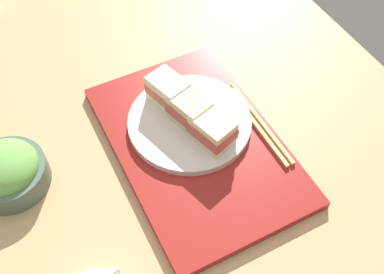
# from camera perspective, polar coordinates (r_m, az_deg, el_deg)

# --- Properties ---
(ground_plane) EXTENTS (1.40, 1.00, 0.03)m
(ground_plane) POSITION_cam_1_polar(r_m,az_deg,el_deg) (0.79, -2.48, -5.60)
(ground_plane) COLOR tan
(serving_tray) EXTENTS (0.41, 0.27, 0.02)m
(serving_tray) POSITION_cam_1_polar(r_m,az_deg,el_deg) (0.81, 0.51, -0.90)
(serving_tray) COLOR maroon
(serving_tray) RESTS_ON ground_plane
(sandwich_plate) EXTENTS (0.22, 0.22, 0.01)m
(sandwich_plate) POSITION_cam_1_polar(r_m,az_deg,el_deg) (0.82, -0.30, 1.90)
(sandwich_plate) COLOR silver
(sandwich_plate) RESTS_ON serving_tray
(sandwich_near) EXTENTS (0.08, 0.07, 0.05)m
(sandwich_near) POSITION_cam_1_polar(r_m,az_deg,el_deg) (0.77, 2.53, 0.88)
(sandwich_near) COLOR beige
(sandwich_near) RESTS_ON sandwich_plate
(sandwich_middle) EXTENTS (0.08, 0.07, 0.05)m
(sandwich_middle) POSITION_cam_1_polar(r_m,az_deg,el_deg) (0.79, -0.31, 3.39)
(sandwich_middle) COLOR beige
(sandwich_middle) RESTS_ON sandwich_plate
(sandwich_far) EXTENTS (0.08, 0.07, 0.05)m
(sandwich_far) POSITION_cam_1_polar(r_m,az_deg,el_deg) (0.82, -2.98, 5.73)
(sandwich_far) COLOR #EFE5C1
(sandwich_far) RESTS_ON sandwich_plate
(salad_bowl) EXTENTS (0.13, 0.13, 0.07)m
(salad_bowl) POSITION_cam_1_polar(r_m,az_deg,el_deg) (0.81, -22.07, -3.98)
(salad_bowl) COLOR #4C6051
(salad_bowl) RESTS_ON ground_plane
(chopsticks_pair) EXTENTS (0.21, 0.02, 0.01)m
(chopsticks_pair) POSITION_cam_1_polar(r_m,az_deg,el_deg) (0.83, 8.18, 1.79)
(chopsticks_pair) COLOR tan
(chopsticks_pair) RESTS_ON serving_tray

